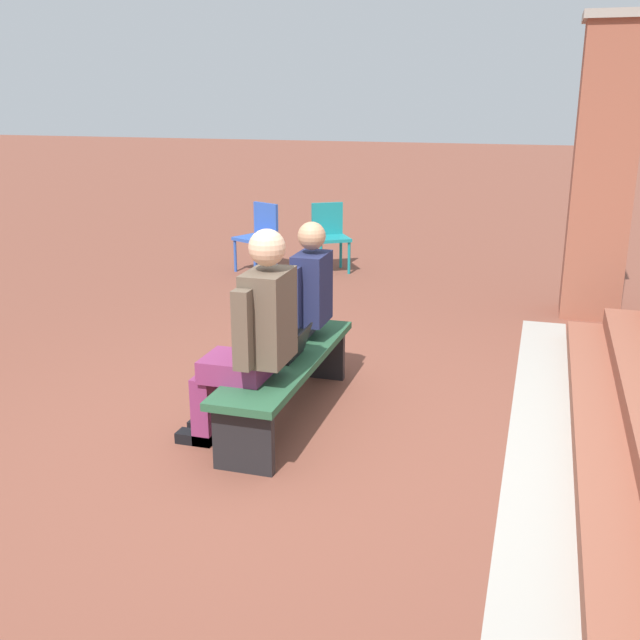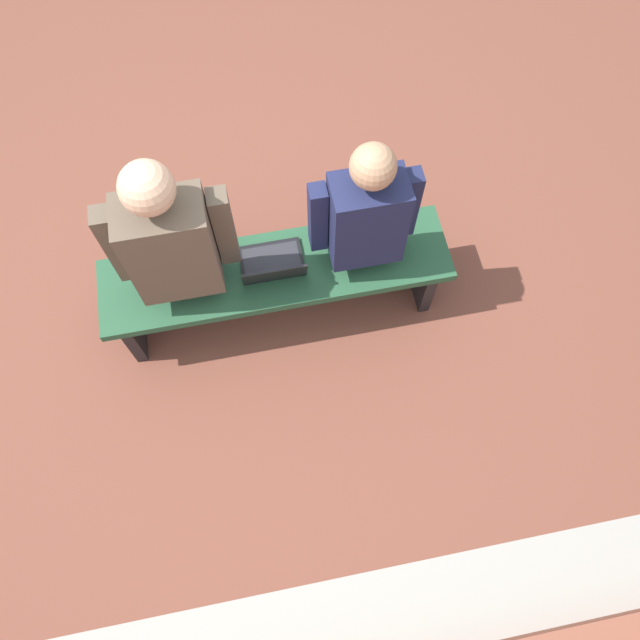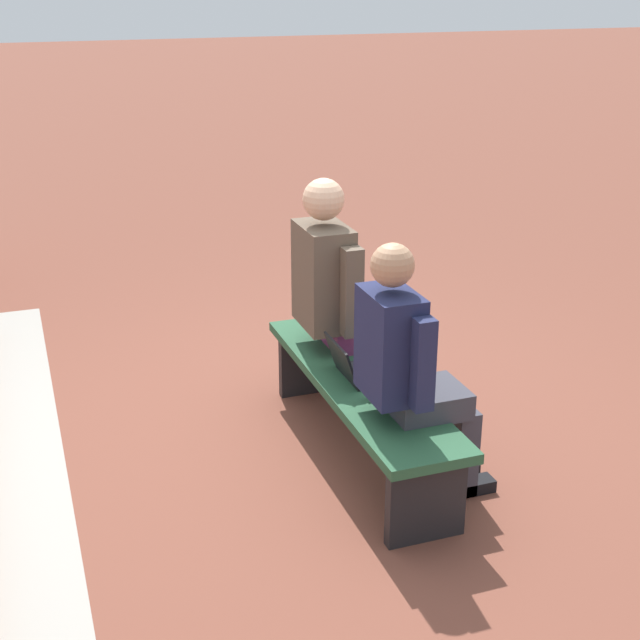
# 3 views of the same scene
# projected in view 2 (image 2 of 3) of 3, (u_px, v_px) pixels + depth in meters

# --- Properties ---
(ground_plane) EXTENTS (60.00, 60.00, 0.00)m
(ground_plane) POSITION_uv_depth(u_px,v_px,m) (223.00, 347.00, 3.48)
(ground_plane) COLOR brown
(concrete_strip) EXTENTS (5.67, 0.40, 0.01)m
(concrete_strip) POSITION_uv_depth(u_px,v_px,m) (340.00, 625.00, 2.90)
(concrete_strip) COLOR #A8A399
(concrete_strip) RESTS_ON ground
(bench) EXTENTS (1.80, 0.44, 0.45)m
(bench) POSITION_uv_depth(u_px,v_px,m) (277.00, 277.00, 3.26)
(bench) COLOR #285638
(bench) RESTS_ON ground
(person_student) EXTENTS (0.51, 0.65, 1.30)m
(person_student) POSITION_uv_depth(u_px,v_px,m) (360.00, 216.00, 3.01)
(person_student) COLOR #383842
(person_student) RESTS_ON ground
(person_adult) EXTENTS (0.58, 0.73, 1.40)m
(person_adult) POSITION_uv_depth(u_px,v_px,m) (175.00, 240.00, 2.91)
(person_adult) COLOR #7F2D5B
(person_adult) RESTS_ON ground
(laptop) EXTENTS (0.32, 0.29, 0.21)m
(laptop) POSITION_uv_depth(u_px,v_px,m) (273.00, 266.00, 3.13)
(laptop) COLOR black
(laptop) RESTS_ON bench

